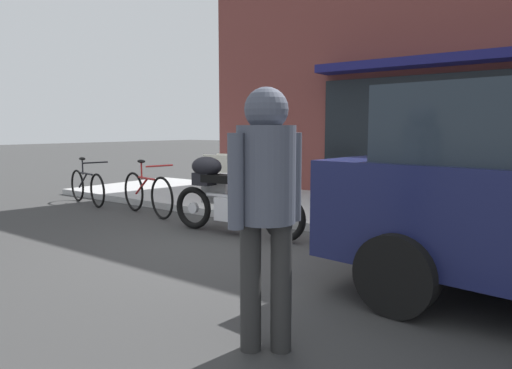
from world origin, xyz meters
TOP-DOWN VIEW (x-y plane):
  - ground_plane at (0.00, 0.00)m, footprint 80.00×80.00m
  - touring_motorcycle at (-0.50, 0.43)m, footprint 2.14×0.62m
  - parked_bicycle at (-2.52, 0.67)m, footprint 1.67×0.54m
  - pedestrian_walking at (1.88, -2.07)m, footprint 0.48×0.54m
  - sandwich_board_sign at (-1.80, 1.80)m, footprint 0.55×0.41m
  - second_bicycle_by_cafe at (-4.34, 0.72)m, footprint 1.63×0.54m

SIDE VIEW (x-z plane):
  - ground_plane at x=0.00m, z-range 0.00..0.00m
  - second_bicycle_by_cafe at x=-4.34m, z-range -0.10..0.81m
  - parked_bicycle at x=-2.52m, z-range -0.09..0.85m
  - sandwich_board_sign at x=-1.80m, z-range 0.12..1.01m
  - touring_motorcycle at x=-0.50m, z-range -0.10..1.29m
  - pedestrian_walking at x=1.88m, z-range 0.22..1.95m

